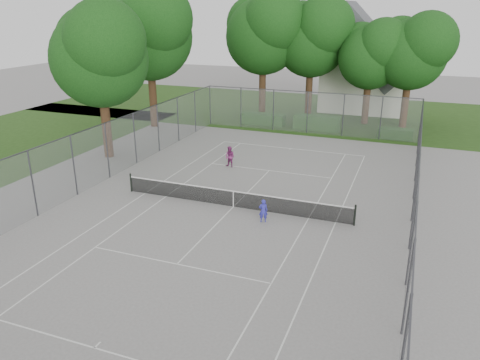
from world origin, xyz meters
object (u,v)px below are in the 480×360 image
(tennis_net, at_px, (233,198))
(woman_player, at_px, (230,157))
(girl_player, at_px, (263,211))
(house, at_px, (368,68))

(tennis_net, distance_m, woman_player, 6.73)
(tennis_net, distance_m, girl_player, 2.39)
(tennis_net, relative_size, woman_player, 9.01)
(girl_player, bearing_deg, woman_player, -79.10)
(girl_player, bearing_deg, house, -114.50)
(tennis_net, bearing_deg, girl_player, -30.10)
(tennis_net, bearing_deg, woman_player, 113.54)
(house, bearing_deg, girl_player, -92.56)
(girl_player, height_order, woman_player, woman_player)
(girl_player, distance_m, woman_player, 8.77)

